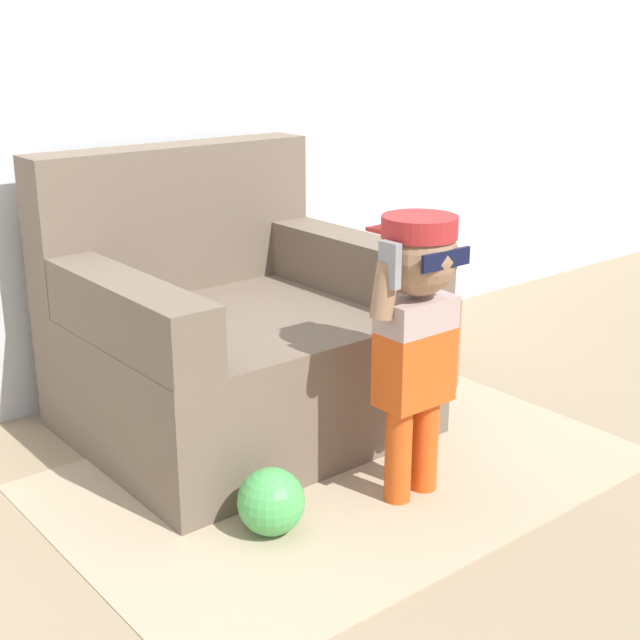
{
  "coord_description": "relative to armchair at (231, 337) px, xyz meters",
  "views": [
    {
      "loc": [
        -1.67,
        -2.46,
        1.4
      ],
      "look_at": [
        0.07,
        -0.34,
        0.5
      ],
      "focal_mm": 50.0,
      "sensor_mm": 36.0,
      "label": 1
    }
  ],
  "objects": [
    {
      "name": "rug",
      "position": [
        0.06,
        -0.56,
        -0.33
      ],
      "size": [
        1.86,
        1.25,
        0.01
      ],
      "color": "tan",
      "rests_on": "ground_plane"
    },
    {
      "name": "side_table",
      "position": [
        0.86,
        0.06,
        -0.07
      ],
      "size": [
        0.38,
        0.38,
        0.44
      ],
      "color": "white",
      "rests_on": "ground_plane"
    },
    {
      "name": "toy_ball",
      "position": [
        -0.34,
        -0.7,
        -0.24
      ],
      "size": [
        0.2,
        0.2,
        0.2
      ],
      "color": "#4CB256",
      "rests_on": "ground_plane"
    },
    {
      "name": "person_child",
      "position": [
        0.13,
        -0.8,
        0.26
      ],
      "size": [
        0.36,
        0.27,
        0.89
      ],
      "color": "#E05119",
      "rests_on": "ground_plane"
    },
    {
      "name": "wall_back",
      "position": [
        -0.0,
        0.57,
        0.96
      ],
      "size": [
        10.0,
        0.05,
        2.6
      ],
      "color": "silver",
      "rests_on": "ground_plane"
    },
    {
      "name": "armchair",
      "position": [
        0.0,
        0.0,
        0.0
      ],
      "size": [
        1.12,
        1.01,
        0.99
      ],
      "color": "#6B5B4C",
      "rests_on": "ground_plane"
    },
    {
      "name": "ground_plane",
      "position": [
        -0.0,
        -0.09,
        -0.34
      ],
      "size": [
        10.0,
        10.0,
        0.0
      ],
      "primitive_type": "plane",
      "color": "#998466"
    }
  ]
}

